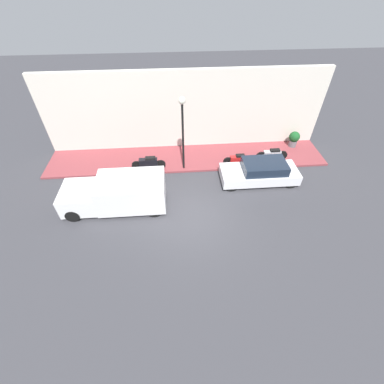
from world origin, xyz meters
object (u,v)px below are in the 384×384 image
Objects in this scene: motorcycle_red at (238,159)px; potted_plant at (294,138)px; delivery_van at (116,193)px; motorcycle_black at (149,163)px; streetlamp at (183,121)px; parked_car at (260,172)px; scooter_silver at (272,154)px.

motorcycle_red is 4.53m from potted_plant.
delivery_van reaches higher than motorcycle_red.
streetlamp is (-0.08, -2.11, 2.69)m from motorcycle_black.
scooter_silver is (1.77, -1.25, -0.07)m from parked_car.
parked_car is at bearing -79.66° from delivery_van.
scooter_silver is 2.24m from motorcycle_red.
potted_plant is (1.77, -4.16, 0.21)m from motorcycle_red.
scooter_silver is (3.21, -9.16, -0.33)m from delivery_van.
motorcycle_red is at bearing 32.91° from parked_car.
potted_plant is at bearing -44.34° from parked_car.
delivery_van reaches higher than parked_car.
motorcycle_red is (2.94, -6.94, -0.38)m from delivery_van.
scooter_silver is at bearing -83.09° from motorcycle_red.
parked_car is at bearing -147.09° from motorcycle_red.
streetlamp is 8.16m from potted_plant.
delivery_van is 4.89× the size of potted_plant.
scooter_silver is 0.99× the size of motorcycle_black.
scooter_silver reaches higher than motorcycle_red.
parked_car is 2.46× the size of motorcycle_red.
parked_car is 0.99× the size of streetlamp.
streetlamp reaches higher than motorcycle_black.
scooter_silver is at bearing -70.67° from delivery_van.
parked_car reaches higher than motorcycle_black.
motorcycle_black is at bearing -26.58° from delivery_van.
motorcycle_red is at bearing -88.30° from streetlamp.
delivery_van is 2.57× the size of scooter_silver.
motorcycle_red is 5.48m from motorcycle_black.
delivery_van reaches higher than motorcycle_black.
motorcycle_black is at bearing 77.12° from parked_car.
motorcycle_black reaches higher than scooter_silver.
scooter_silver is at bearing -35.23° from parked_car.
potted_plant is (1.79, -9.64, 0.14)m from motorcycle_black.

